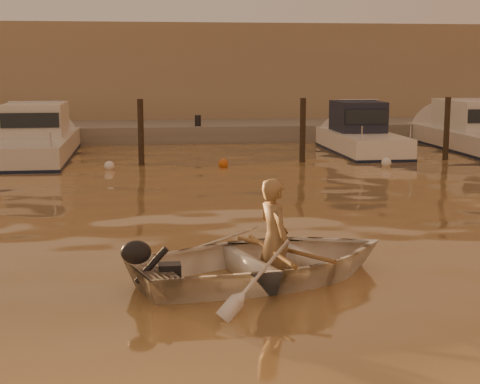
{
  "coord_description": "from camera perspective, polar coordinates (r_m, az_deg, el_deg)",
  "views": [
    {
      "loc": [
        -0.15,
        -8.58,
        3.04
      ],
      "look_at": [
        1.58,
        4.4,
        0.75
      ],
      "focal_mm": 55.0,
      "sensor_mm": 36.0,
      "label": 1
    }
  ],
  "objects": [
    {
      "name": "outboard_motor",
      "position": [
        9.92,
        -5.59,
        -6.28
      ],
      "size": [
        0.98,
        0.66,
        0.7
      ],
      "primitive_type": null,
      "rotation": [
        0.0,
        0.0,
        0.31
      ],
      "color": "black",
      "rests_on": "dinghy"
    },
    {
      "name": "fender_e",
      "position": [
        22.61,
        11.28,
        2.25
      ],
      "size": [
        0.3,
        0.3,
        0.3
      ],
      "primitive_type": "sphere",
      "color": "white",
      "rests_on": "ground_plane"
    },
    {
      "name": "dinghy",
      "position": [
        10.49,
        2.17,
        -5.31
      ],
      "size": [
        4.56,
        3.84,
        0.81
      ],
      "primitive_type": "imported",
      "rotation": [
        0.0,
        0.0,
        1.88
      ],
      "color": "white",
      "rests_on": "ground_plane"
    },
    {
      "name": "fender_c",
      "position": [
        21.76,
        -10.11,
        2.0
      ],
      "size": [
        0.3,
        0.3,
        0.3
      ],
      "primitive_type": "sphere",
      "color": "white",
      "rests_on": "ground_plane"
    },
    {
      "name": "piling_4",
      "position": [
        24.47,
        15.73,
        4.53
      ],
      "size": [
        0.18,
        0.18,
        2.2
      ],
      "primitive_type": "cylinder",
      "color": "#2D2319",
      "rests_on": "ground_plane"
    },
    {
      "name": "piling_2",
      "position": [
        22.49,
        -7.7,
        4.36
      ],
      "size": [
        0.18,
        0.18,
        2.2
      ],
      "primitive_type": "cylinder",
      "color": "#2D2319",
      "rests_on": "ground_plane"
    },
    {
      "name": "oar_starboard",
      "position": [
        10.48,
        2.42,
        -4.56
      ],
      "size": [
        0.34,
        2.09,
        0.13
      ],
      "primitive_type": "cylinder",
      "rotation": [
        1.54,
        0.0,
        0.14
      ],
      "color": "brown",
      "rests_on": "dinghy"
    },
    {
      "name": "moored_boat_2",
      "position": [
        24.95,
        -15.71,
        3.99
      ],
      "size": [
        2.39,
        7.96,
        1.75
      ],
      "primitive_type": null,
      "color": "silver",
      "rests_on": "ground_plane"
    },
    {
      "name": "piling_3",
      "position": [
        23.02,
        4.88,
        4.54
      ],
      "size": [
        0.18,
        0.18,
        2.2
      ],
      "primitive_type": "cylinder",
      "color": "#2D2319",
      "rests_on": "ground_plane"
    },
    {
      "name": "quay",
      "position": [
        30.22,
        -7.28,
        4.34
      ],
      "size": [
        52.0,
        4.0,
        1.0
      ],
      "primitive_type": "cube",
      "color": "gray",
      "rests_on": "ground_plane"
    },
    {
      "name": "oar_port",
      "position": [
        10.57,
        3.38,
        -4.44
      ],
      "size": [
        1.1,
        1.85,
        0.13
      ],
      "primitive_type": "cylinder",
      "rotation": [
        1.54,
        0.0,
        0.52
      ],
      "color": "brown",
      "rests_on": "dinghy"
    },
    {
      "name": "ground_plane",
      "position": [
        9.11,
        -6.3,
        -9.63
      ],
      "size": [
        160.0,
        160.0,
        0.0
      ],
      "primitive_type": "plane",
      "color": "olive",
      "rests_on": "ground"
    },
    {
      "name": "waterfront_building",
      "position": [
        35.59,
        -7.42,
        8.8
      ],
      "size": [
        46.0,
        7.0,
        4.8
      ],
      "primitive_type": "cube",
      "color": "#9E8466",
      "rests_on": "quay"
    },
    {
      "name": "person",
      "position": [
        10.47,
        2.67,
        -3.7
      ],
      "size": [
        0.6,
        0.74,
        1.75
      ],
      "primitive_type": "imported",
      "rotation": [
        0.0,
        0.0,
        1.88
      ],
      "color": "#96744B",
      "rests_on": "dinghy"
    },
    {
      "name": "moored_boat_4",
      "position": [
        25.82,
        9.43,
        4.41
      ],
      "size": [
        1.96,
        6.15,
        1.75
      ],
      "primitive_type": null,
      "color": "white",
      "rests_on": "ground_plane"
    },
    {
      "name": "fender_d",
      "position": [
        21.95,
        -1.3,
        2.21
      ],
      "size": [
        0.3,
        0.3,
        0.3
      ],
      "primitive_type": "sphere",
      "color": "#C55A17",
      "rests_on": "ground_plane"
    }
  ]
}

